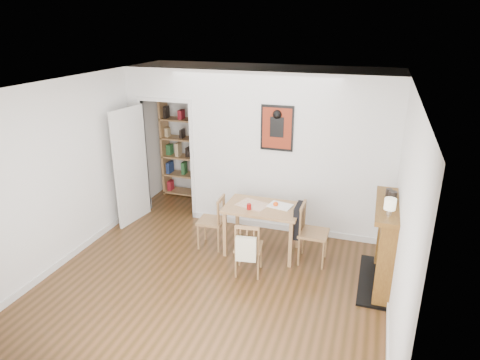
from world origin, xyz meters
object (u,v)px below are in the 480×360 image
(chair_front, at_px, (249,247))
(red_glass, at_px, (249,207))
(fireplace, at_px, (387,242))
(ceramic_jar_a, at_px, (393,196))
(bookshelf, at_px, (183,148))
(notebook, at_px, (280,206))
(dining_table, at_px, (263,212))
(chair_right, at_px, (312,233))
(ceramic_jar_b, at_px, (389,193))
(orange_fruit, at_px, (276,204))
(chair_left, at_px, (211,221))
(mantel_lamp, at_px, (390,205))

(chair_front, relative_size, red_glass, 9.33)
(fireplace, xyz_separation_m, ceramic_jar_a, (0.00, 0.11, 0.61))
(bookshelf, relative_size, notebook, 5.92)
(dining_table, bearing_deg, chair_right, -3.07)
(bookshelf, xyz_separation_m, ceramic_jar_b, (3.82, -1.80, 0.24))
(ceramic_jar_a, bearing_deg, orange_fruit, 170.82)
(chair_right, height_order, ceramic_jar_b, ceramic_jar_b)
(bookshelf, bearing_deg, notebook, -35.35)
(bookshelf, bearing_deg, orange_fruit, -36.59)
(red_glass, relative_size, ceramic_jar_a, 0.68)
(chair_right, relative_size, fireplace, 0.72)
(ceramic_jar_b, bearing_deg, chair_front, -161.47)
(dining_table, bearing_deg, bookshelf, 140.16)
(ceramic_jar_b, bearing_deg, chair_left, -179.47)
(dining_table, distance_m, notebook, 0.28)
(chair_left, height_order, chair_front, chair_left)
(bookshelf, bearing_deg, ceramic_jar_b, -25.26)
(bookshelf, height_order, notebook, bookshelf)
(notebook, distance_m, mantel_lamp, 1.74)
(chair_left, height_order, bookshelf, bookshelf)
(orange_fruit, relative_size, notebook, 0.22)
(orange_fruit, height_order, notebook, orange_fruit)
(bookshelf, relative_size, fireplace, 1.58)
(chair_left, xyz_separation_m, ceramic_jar_b, (2.51, 0.02, 0.79))
(chair_front, bearing_deg, ceramic_jar_a, 13.67)
(chair_right, distance_m, ceramic_jar_a, 1.27)
(orange_fruit, bearing_deg, mantel_lamp, -25.10)
(chair_left, bearing_deg, orange_fruit, 7.52)
(dining_table, relative_size, ceramic_jar_a, 8.72)
(dining_table, xyz_separation_m, ceramic_jar_b, (1.71, -0.04, 0.55))
(chair_right, xyz_separation_m, notebook, (-0.51, 0.13, 0.30))
(chair_left, distance_m, notebook, 1.11)
(orange_fruit, bearing_deg, chair_right, -10.04)
(dining_table, distance_m, chair_front, 0.68)
(dining_table, relative_size, red_glass, 12.88)
(fireplace, height_order, ceramic_jar_b, ceramic_jar_b)
(ceramic_jar_a, distance_m, ceramic_jar_b, 0.16)
(fireplace, bearing_deg, chair_left, 174.80)
(fireplace, height_order, ceramic_jar_a, ceramic_jar_a)
(chair_right, xyz_separation_m, ceramic_jar_a, (1.00, -0.15, 0.76))
(fireplace, bearing_deg, chair_right, 165.46)
(red_glass, height_order, ceramic_jar_a, ceramic_jar_a)
(bookshelf, bearing_deg, chair_left, -54.35)
(red_glass, relative_size, notebook, 0.26)
(dining_table, distance_m, red_glass, 0.26)
(notebook, bearing_deg, ceramic_jar_a, -10.67)
(notebook, height_order, mantel_lamp, mantel_lamp)
(fireplace, relative_size, red_glass, 14.58)
(chair_front, relative_size, orange_fruit, 10.74)
(dining_table, height_order, chair_left, chair_left)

